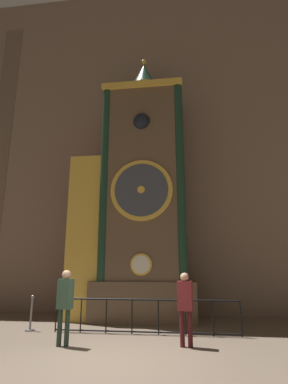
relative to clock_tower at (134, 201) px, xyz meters
The scene contains 7 objects.
ground_plane 6.18m from the clock_tower, 88.35° to the right, with size 28.00×28.00×0.00m, color brown.
cathedral_back_wall 3.67m from the clock_tower, 88.23° to the left, with size 24.00×0.32×15.04m.
clock_tower is the anchor object (origin of this frame).
railing_fence 4.17m from the clock_tower, 71.90° to the right, with size 5.13×0.05×0.91m.
visitor_near 4.77m from the clock_tower, 107.51° to the right, with size 0.38×0.29×1.70m.
visitor_far 4.78m from the clock_tower, 61.03° to the right, with size 0.37×0.28×1.64m.
stanchion_post 5.05m from the clock_tower, 144.28° to the right, with size 0.28×0.28×0.97m.
Camera 1 is at (1.59, -6.06, 1.80)m, focal length 28.00 mm.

